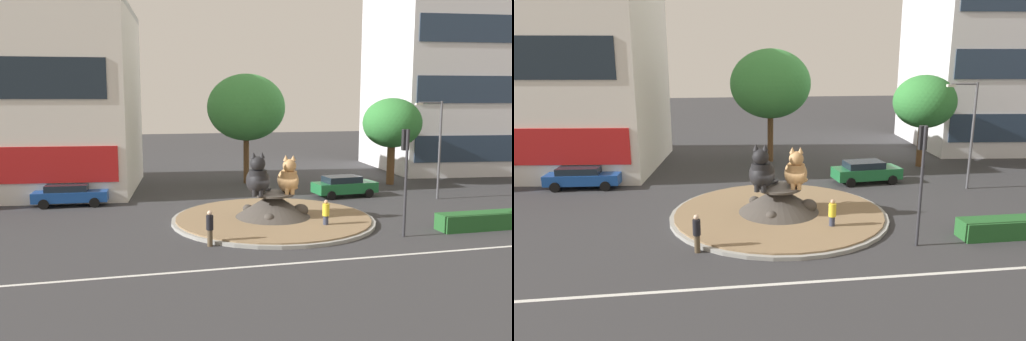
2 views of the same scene
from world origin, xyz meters
TOP-DOWN VIEW (x-y plane):
  - ground_plane at (0.00, 0.00)m, footprint 160.00×160.00m
  - lane_centreline at (0.00, -7.67)m, footprint 112.00×0.20m
  - roundabout_island at (0.01, -0.00)m, footprint 11.60×11.60m
  - cat_statue_black at (-0.93, -0.17)m, footprint 2.04×2.53m
  - cat_statue_calico at (0.90, -0.04)m, footprint 1.61×2.20m
  - traffic_light_mast at (5.56, -4.80)m, footprint 0.33×0.46m
  - office_tower at (24.16, 18.32)m, footprint 16.45×15.03m
  - clipped_hedge_strip at (11.30, -4.48)m, footprint 6.71×1.20m
  - broadleaf_tree_behind_island at (12.93, 10.21)m, footprint 4.75×4.75m
  - second_tree_near_tower at (1.46, 13.59)m, footprint 6.46×6.46m
  - third_tree_left at (-10.23, 13.86)m, footprint 4.56×4.56m
  - streetlight_arm at (12.82, 3.62)m, footprint 1.98×0.39m
  - pedestrian_black_shirt at (-4.29, -4.28)m, footprint 0.34×0.34m
  - pedestrian_yellow_shirt at (2.24, -2.55)m, footprint 0.37×0.37m
  - hatchback_near_shophouse at (6.97, 5.96)m, footprint 4.67×2.29m
  - parked_car_right at (-11.83, 7.28)m, footprint 4.81×2.26m

SIDE VIEW (x-z plane):
  - ground_plane at x=0.00m, z-range 0.00..0.00m
  - lane_centreline at x=0.00m, z-range 0.00..0.01m
  - clipped_hedge_strip at x=11.30m, z-range 0.00..0.90m
  - roundabout_island at x=0.01m, z-range -0.32..1.30m
  - parked_car_right at x=-11.83m, z-range 0.06..1.48m
  - hatchback_near_shophouse at x=6.97m, z-range 0.05..1.56m
  - pedestrian_yellow_shirt at x=2.24m, z-range 0.04..1.64m
  - pedestrian_black_shirt at x=-4.29m, z-range 0.05..1.79m
  - cat_statue_calico at x=0.90m, z-range 1.32..3.54m
  - cat_statue_black at x=-0.93m, z-range 1.29..3.75m
  - traffic_light_mast at x=5.56m, z-range 1.05..6.50m
  - streetlight_arm at x=12.82m, z-range 0.55..7.40m
  - broadleaf_tree_behind_island at x=12.93m, z-range 1.48..8.58m
  - second_tree_near_tower at x=1.46m, z-range 1.78..10.85m
  - third_tree_left at x=-10.23m, z-range 2.26..10.75m
  - office_tower at x=24.16m, z-range 0.00..31.42m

